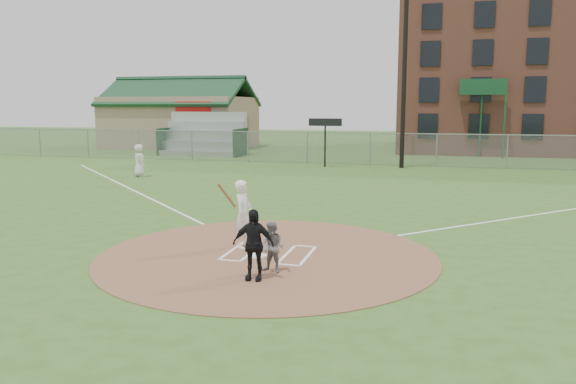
% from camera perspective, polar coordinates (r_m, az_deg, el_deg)
% --- Properties ---
extents(ground, '(140.00, 140.00, 0.00)m').
position_cam_1_polar(ground, '(14.05, -2.09, -6.46)').
color(ground, '#335D1F').
rests_on(ground, ground).
extents(dirt_circle, '(8.40, 8.40, 0.02)m').
position_cam_1_polar(dirt_circle, '(14.05, -2.09, -6.42)').
color(dirt_circle, brown).
rests_on(dirt_circle, ground).
extents(home_plate, '(0.53, 0.53, 0.03)m').
position_cam_1_polar(home_plate, '(13.89, -3.17, -6.50)').
color(home_plate, white).
rests_on(home_plate, dirt_circle).
extents(foul_line_third, '(17.04, 17.04, 0.01)m').
position_cam_1_polar(foul_line_third, '(25.77, -15.57, 0.24)').
color(foul_line_third, white).
rests_on(foul_line_third, ground).
extents(catcher, '(0.63, 0.54, 1.14)m').
position_cam_1_polar(catcher, '(12.47, -1.57, -5.64)').
color(catcher, slate).
rests_on(catcher, dirt_circle).
extents(umpire, '(0.92, 0.44, 1.53)m').
position_cam_1_polar(umpire, '(11.93, -3.55, -5.34)').
color(umpire, black).
rests_on(umpire, dirt_circle).
extents(ondeck_player, '(0.98, 0.94, 1.70)m').
position_cam_1_polar(ondeck_player, '(30.31, -14.88, 3.11)').
color(ondeck_player, silver).
rests_on(ondeck_player, ground).
extents(batters_boxes, '(2.08, 1.88, 0.01)m').
position_cam_1_polar(batters_boxes, '(14.18, -1.92, -6.21)').
color(batters_boxes, white).
rests_on(batters_boxes, dirt_circle).
extents(batter_at_plate, '(0.72, 1.02, 1.78)m').
position_cam_1_polar(batter_at_plate, '(14.58, -4.57, -2.24)').
color(batter_at_plate, white).
rests_on(batter_at_plate, dirt_circle).
extents(outfield_fence, '(56.08, 0.08, 2.03)m').
position_cam_1_polar(outfield_fence, '(35.29, 8.34, 4.35)').
color(outfield_fence, slate).
rests_on(outfield_fence, ground).
extents(bleachers, '(6.08, 3.20, 3.20)m').
position_cam_1_polar(bleachers, '(42.73, -8.66, 5.87)').
color(bleachers, '#B7BABF').
rests_on(bleachers, ground).
extents(clubhouse, '(12.20, 8.71, 6.23)m').
position_cam_1_polar(clubhouse, '(50.95, -10.83, 7.18)').
color(clubhouse, '#9F876C').
rests_on(clubhouse, ground).
extents(light_pole, '(1.20, 0.30, 12.22)m').
position_cam_1_polar(light_pole, '(34.15, 11.78, 13.51)').
color(light_pole, black).
rests_on(light_pole, ground).
extents(scoreboard_sign, '(2.00, 0.10, 2.93)m').
position_cam_1_polar(scoreboard_sign, '(33.82, 3.80, 6.56)').
color(scoreboard_sign, black).
rests_on(scoreboard_sign, ground).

